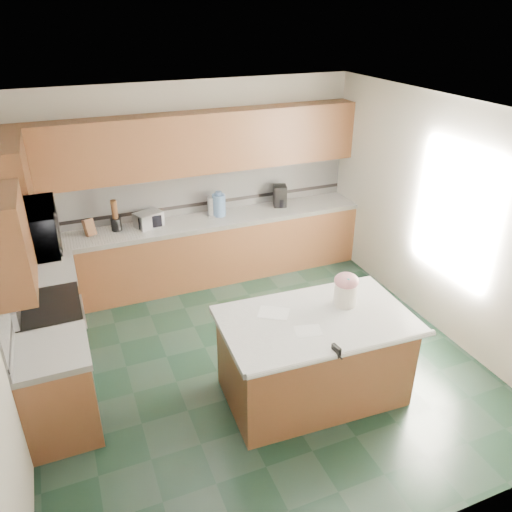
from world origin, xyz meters
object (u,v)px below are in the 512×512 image
treat_jar (345,294)px  knife_block (89,227)px  island_base (313,359)px  island_top (316,320)px  soap_bottle_island (344,291)px  coffee_maker (280,196)px  toaster_oven (149,219)px

treat_jar → knife_block: size_ratio=1.07×
island_base → treat_jar: size_ratio=7.42×
island_top → soap_bottle_island: size_ratio=5.47×
coffee_maker → treat_jar: bearing=-83.3°
treat_jar → toaster_oven: (-1.39, 2.63, -0.02)m
island_top → coffee_maker: coffee_maker is taller
knife_block → toaster_oven: (0.75, 0.00, -0.01)m
island_base → island_top: 0.46m
island_base → soap_bottle_island: size_ratio=5.16×
treat_jar → soap_bottle_island: soap_bottle_island is taller
knife_block → toaster_oven: size_ratio=0.63×
island_base → island_top: size_ratio=0.94×
toaster_oven → coffee_maker: bearing=-21.1°
island_base → soap_bottle_island: soap_bottle_island is taller
island_top → soap_bottle_island: bearing=17.0°
knife_block → coffee_maker: 2.66m
knife_block → island_top: bearing=-77.7°
island_base → treat_jar: (0.37, 0.10, 0.60)m
toaster_oven → treat_jar: bearing=-84.2°
toaster_oven → coffee_maker: 1.91m
treat_jar → soap_bottle_island: bearing=-139.2°
knife_block → toaster_oven: knife_block is taller
island_base → knife_block: size_ratio=7.91×
soap_bottle_island → toaster_oven: bearing=111.1°
toaster_oven → coffee_maker: size_ratio=1.11×
knife_block → island_base: bearing=-77.7°
knife_block → toaster_oven: bearing=-20.7°
island_top → treat_jar: size_ratio=7.86×
toaster_oven → knife_block: bearing=158.0°
treat_jar → knife_block: treat_jar is taller
island_top → toaster_oven: size_ratio=5.27×
soap_bottle_island → knife_block: (-2.11, 2.65, -0.06)m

